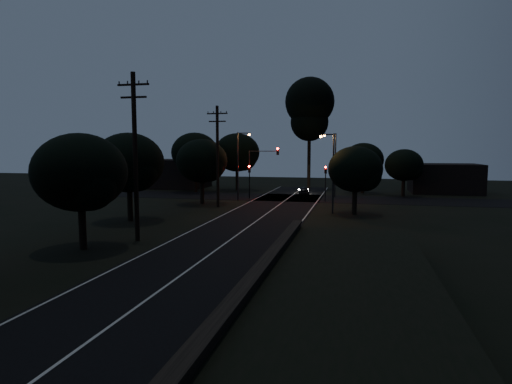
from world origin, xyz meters
The scene contains 23 objects.
ground centered at (0.00, 0.00, 0.00)m, with size 160.00×160.00×0.00m, color black.
road_surface centered at (0.00, 31.12, 0.01)m, with size 60.00×70.00×0.03m.
retaining_wall centered at (7.74, 3.00, 0.62)m, with size 6.93×26.00×1.60m.
utility_pole_mid centered at (-6.00, 15.00, 5.74)m, with size 2.20×0.30×11.00m.
utility_pole_far centered at (-6.00, 32.00, 5.48)m, with size 2.20×0.30×10.50m.
tree_left_b centered at (-7.80, 11.89, 4.56)m, with size 5.53×5.53×7.03m.
tree_left_c centered at (-10.29, 21.88, 4.81)m, with size 5.89×5.89×7.44m.
tree_left_d centered at (-8.30, 33.89, 4.64)m, with size 5.65×5.65×7.16m.
tree_far_nw centered at (-8.77, 49.87, 5.41)m, with size 6.59×6.59×8.35m.
tree_far_w centered at (-13.77, 45.87, 5.42)m, with size 6.55×6.55×8.35m.
tree_far_ne centered at (9.19, 49.89, 4.46)m, with size 5.45×5.45×6.89m.
tree_far_e centered at (14.17, 46.90, 3.91)m, with size 4.77×4.77×6.05m.
tree_right_a centered at (8.18, 29.90, 4.11)m, with size 4.98×4.98×6.34m.
tall_pine centered at (1.00, 55.00, 12.13)m, with size 7.40×7.40×16.81m.
building_left centered at (-20.00, 52.00, 2.20)m, with size 10.00×8.00×4.40m, color black.
building_right centered at (20.00, 53.00, 2.00)m, with size 9.00×7.00×4.00m, color black.
signal_left centered at (-4.60, 39.99, 2.84)m, with size 0.28×0.35×4.10m.
signal_right centered at (4.60, 39.99, 2.84)m, with size 0.28×0.35×4.10m.
signal_mast centered at (-2.91, 39.99, 4.34)m, with size 3.70×0.35×6.25m.
streetlight_a centered at (-5.31, 38.00, 4.64)m, with size 1.66×0.26×8.00m.
streetlight_b centered at (5.31, 44.00, 4.64)m, with size 1.66×0.26×8.00m.
streetlight_c centered at (5.83, 30.00, 4.35)m, with size 1.46×0.26×7.50m.
car centered at (1.37, 46.00, 0.54)m, with size 1.28×3.18×1.08m, color black.
Camera 1 is at (8.13, -10.46, 6.09)m, focal length 30.00 mm.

